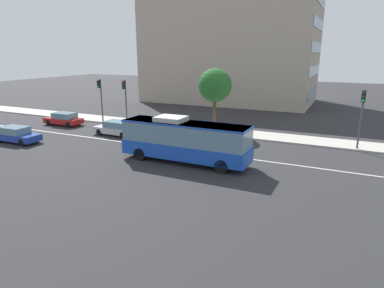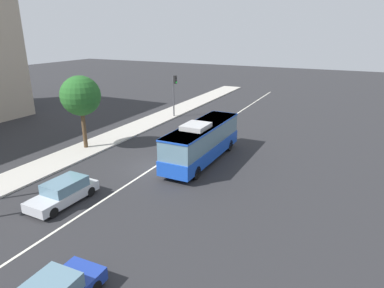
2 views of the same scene
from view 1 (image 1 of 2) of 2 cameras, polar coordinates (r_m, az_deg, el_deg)
The scene contains 12 objects.
ground_plane at distance 29.51m, azimuth -3.87°, elevation -0.73°, with size 160.00×160.00×0.00m, color #28282B.
sidewalk_kerb at distance 36.25m, azimuth 2.11°, elevation 2.44°, with size 80.00×3.35×0.14m, color #B2ADA3.
lane_centre_line at distance 29.51m, azimuth -3.87°, elevation -0.72°, with size 76.00×0.16×0.01m, color silver.
transit_bus at distance 25.29m, azimuth -1.24°, elevation 0.82°, with size 10.02×2.58×3.46m.
sedan_blue at distance 35.38m, azimuth -27.77°, elevation 1.42°, with size 4.56×1.95×1.46m.
sedan_red at distance 41.58m, azimuth -21.02°, elevation 4.02°, with size 4.55×1.92×1.46m.
sedan_silver at distance 34.87m, azimuth -12.76°, elevation 2.65°, with size 4.54×1.90×1.46m.
traffic_light_near_corner at distance 39.09m, azimuth -11.37°, elevation 8.29°, with size 0.32×0.62×5.20m.
traffic_light_mid_block at distance 41.04m, azimuth -15.38°, elevation 8.37°, with size 0.34×0.62×5.20m.
traffic_light_far_corner at distance 31.42m, azimuth 26.99°, elevation 5.28°, with size 0.35×0.62×5.20m.
street_tree_kerbside_left at distance 35.28m, azimuth 3.94°, elevation 9.92°, with size 3.48×3.48×6.62m.
office_block_background at distance 59.02m, azimuth 6.59°, elevation 15.56°, with size 27.54×15.55×17.00m.
Camera 1 is at (13.93, -24.71, 8.13)m, focal length 31.29 mm.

